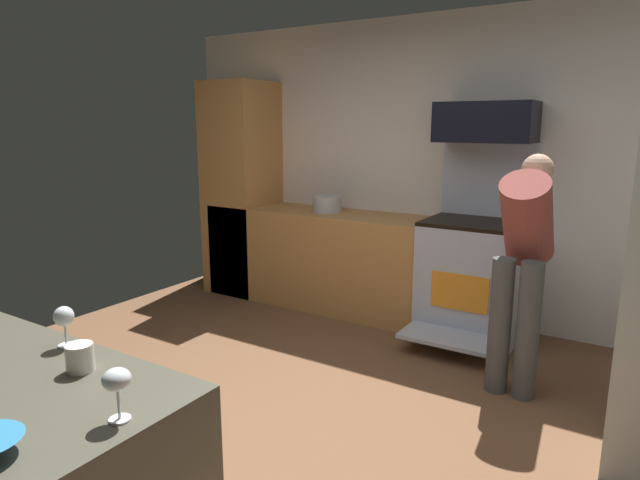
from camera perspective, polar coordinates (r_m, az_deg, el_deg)
The scene contains 11 objects.
ground_plane at distance 3.30m, azimuth -4.48°, elevation -19.08°, with size 5.20×4.80×0.02m, color brown.
wall_back at distance 4.91m, azimuth 11.90°, elevation 7.21°, with size 5.20×0.12×2.60m, color silver.
lower_cabinet_run at distance 5.12m, azimuth 0.58°, elevation -1.99°, with size 2.40×0.60×0.90m, color #B77E44.
cabinet_column at distance 5.60m, azimuth -8.19°, elevation 5.34°, with size 0.60×0.60×2.10m, color #B77E44.
oven_range at distance 4.54m, azimuth 15.74°, elevation -3.47°, with size 0.76×0.99×1.55m.
microwave at distance 4.48m, azimuth 16.98°, elevation 11.72°, with size 0.74×0.38×0.31m, color black.
person_cook at distance 3.63m, azimuth 20.50°, elevation -1.53°, with size 0.31×0.57×1.51m.
wine_glass_mid at distance 1.61m, azimuth -20.52°, elevation -13.73°, with size 0.08×0.08×0.15m.
wine_glass_far at distance 2.19m, azimuth -25.25°, elevation -7.41°, with size 0.07×0.07×0.15m.
mug_coffee at distance 1.98m, azimuth -23.85°, elevation -11.20°, with size 0.09×0.09×0.09m, color silver.
stock_pot at distance 5.01m, azimuth 0.77°, elevation 3.81°, with size 0.27×0.27×0.15m, color #B3B6BB.
Camera 1 is at (1.71, -2.25, 1.70)m, focal length 30.55 mm.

